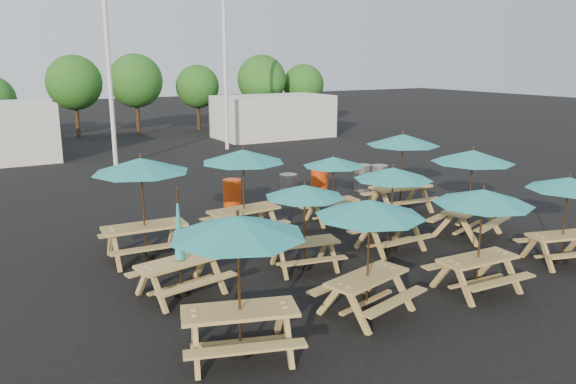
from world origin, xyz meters
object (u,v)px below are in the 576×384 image
waste_bin_2 (319,183)px  picnic_unit_9 (569,188)px  picnic_unit_3 (370,215)px  waste_bin_4 (379,178)px  waste_bin_3 (363,178)px  picnic_unit_1 (180,252)px  picnic_unit_8 (333,165)px  picnic_unit_10 (473,161)px  picnic_unit_4 (305,196)px  picnic_unit_0 (238,234)px  waste_bin_0 (232,194)px  picnic_unit_2 (141,171)px  picnic_unit_5 (243,161)px  waste_bin_1 (288,188)px  picnic_unit_7 (393,178)px  picnic_unit_6 (483,203)px  picnic_unit_11 (403,144)px

waste_bin_2 → picnic_unit_9: bearing=-80.3°
picnic_unit_3 → waste_bin_4: size_ratio=2.59×
waste_bin_3 → picnic_unit_9: bearing=-93.2°
picnic_unit_1 → waste_bin_3: picnic_unit_1 is taller
picnic_unit_8 → picnic_unit_10: 3.94m
picnic_unit_4 → picnic_unit_8: (2.80, 2.90, -0.02)m
waste_bin_3 → picnic_unit_8: bearing=-139.1°
picnic_unit_0 → picnic_unit_9: picnic_unit_0 is taller
picnic_unit_0 → picnic_unit_3: bearing=22.4°
picnic_unit_0 → waste_bin_0: bearing=84.3°
picnic_unit_2 → picnic_unit_5: size_ratio=1.03×
picnic_unit_4 → waste_bin_4: bearing=49.7°
picnic_unit_3 → waste_bin_4: (6.79, 8.01, -1.50)m
picnic_unit_1 → waste_bin_2: size_ratio=2.32×
picnic_unit_3 → picnic_unit_2: bearing=104.2°
picnic_unit_1 → waste_bin_2: 9.22m
picnic_unit_4 → waste_bin_1: 6.46m
picnic_unit_1 → waste_bin_4: 11.04m
picnic_unit_4 → picnic_unit_7: bearing=11.4°
picnic_unit_2 → picnic_unit_3: bearing=-58.9°
picnic_unit_7 → picnic_unit_10: 2.68m
picnic_unit_3 → waste_bin_4: picnic_unit_3 is taller
picnic_unit_6 → waste_bin_4: picnic_unit_6 is taller
waste_bin_2 → picnic_unit_8: bearing=-115.9°
picnic_unit_9 → picnic_unit_10: picnic_unit_10 is taller
picnic_unit_2 → picnic_unit_5: 2.85m
picnic_unit_9 → waste_bin_2: bearing=115.4°
picnic_unit_3 → waste_bin_1: picnic_unit_3 is taller
waste_bin_1 → waste_bin_4: size_ratio=1.00×
picnic_unit_0 → picnic_unit_4: size_ratio=1.29×
picnic_unit_6 → picnic_unit_9: (3.12, 0.17, -0.09)m
waste_bin_3 → picnic_unit_5: bearing=-155.1°
waste_bin_2 → picnic_unit_6: bearing=-100.8°
picnic_unit_8 → picnic_unit_11: picnic_unit_11 is taller
picnic_unit_4 → waste_bin_0: size_ratio=2.21×
picnic_unit_5 → waste_bin_0: 3.56m
picnic_unit_1 → picnic_unit_10: (8.34, -0.11, 1.18)m
picnic_unit_3 → picnic_unit_5: picnic_unit_5 is taller
picnic_unit_6 → picnic_unit_11: (2.89, 5.77, 0.25)m
picnic_unit_6 → waste_bin_3: picnic_unit_6 is taller
picnic_unit_1 → picnic_unit_9: (8.66, -2.78, 0.92)m
picnic_unit_7 → picnic_unit_11: size_ratio=0.86×
picnic_unit_11 → waste_bin_2: size_ratio=2.58×
picnic_unit_11 → waste_bin_1: (-2.57, 2.82, -1.71)m
picnic_unit_0 → picnic_unit_11: bearing=52.0°
picnic_unit_7 → picnic_unit_8: 2.86m
picnic_unit_11 → picnic_unit_2: bearing=-174.0°
picnic_unit_6 → picnic_unit_2: bearing=137.7°
picnic_unit_5 → picnic_unit_11: (5.60, -0.01, 0.04)m
picnic_unit_1 → picnic_unit_10: size_ratio=0.82×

